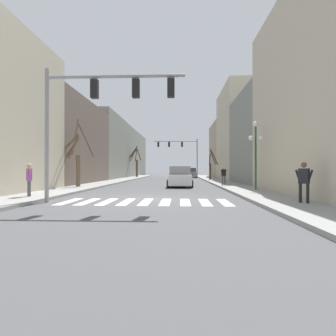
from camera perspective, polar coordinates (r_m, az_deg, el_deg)
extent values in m
plane|color=#4C4C4F|center=(13.17, -4.26, -6.83)|extent=(240.00, 240.00, 0.00)
cube|color=gray|center=(15.11, -27.72, -5.66)|extent=(2.55, 90.00, 0.15)
cube|color=gray|center=(13.81, 21.59, -6.19)|extent=(2.55, 90.00, 0.15)
cube|color=#66564C|center=(28.70, -21.93, 5.02)|extent=(6.00, 12.61, 8.26)
cube|color=gray|center=(39.34, -15.02, 4.41)|extent=(6.00, 10.14, 9.37)
cube|color=gray|center=(51.45, -10.77, 3.29)|extent=(6.00, 15.04, 9.33)
cube|color=gray|center=(63.65, -8.17, 2.65)|extent=(6.00, 9.93, 9.41)
cube|color=gray|center=(27.34, 21.35, 5.88)|extent=(6.00, 9.63, 8.83)
cube|color=#BCB299|center=(37.28, 16.26, 6.97)|extent=(6.00, 10.76, 12.35)
cube|color=tan|center=(47.47, 13.22, 3.67)|extent=(6.00, 10.46, 9.47)
cube|color=white|center=(13.12, -20.73, -6.82)|extent=(0.45, 2.60, 0.01)
cube|color=white|center=(12.79, -17.00, -7.00)|extent=(0.45, 2.60, 0.01)
cube|color=white|center=(12.52, -13.09, -7.15)|extent=(0.45, 2.60, 0.01)
cube|color=white|center=(12.31, -9.02, -7.27)|extent=(0.45, 2.60, 0.01)
cube|color=white|center=(12.17, -4.83, -7.36)|extent=(0.45, 2.60, 0.01)
cube|color=white|center=(12.08, -0.56, -7.41)|extent=(0.45, 2.60, 0.01)
cube|color=white|center=(12.07, 3.75, -7.41)|extent=(0.45, 2.60, 0.01)
cube|color=white|center=(12.12, 8.04, -7.38)|extent=(0.45, 2.60, 0.01)
cube|color=white|center=(12.24, 12.27, -7.31)|extent=(0.45, 2.60, 0.01)
cylinder|color=gray|center=(13.22, -24.88, 6.44)|extent=(0.18, 0.18, 6.09)
cylinder|color=gray|center=(12.72, -11.43, 18.93)|extent=(6.30, 0.14, 0.14)
cube|color=black|center=(12.80, -15.71, 16.22)|extent=(0.32, 0.28, 0.84)
cube|color=black|center=(12.36, -6.99, 16.82)|extent=(0.32, 0.28, 0.84)
cube|color=black|center=(12.21, 0.65, 17.03)|extent=(0.32, 0.28, 0.84)
cylinder|color=gray|center=(44.71, 6.36, 2.10)|extent=(0.18, 0.18, 6.66)
cylinder|color=gray|center=(44.83, 1.65, 5.85)|extent=(7.35, 0.14, 0.14)
cube|color=black|center=(44.77, 3.06, 5.16)|extent=(0.32, 0.28, 0.84)
cube|color=black|center=(44.81, 0.23, 5.15)|extent=(0.32, 0.28, 0.84)
cube|color=black|center=(44.92, -2.12, 5.14)|extent=(0.32, 0.28, 0.84)
cylinder|color=#1E4C2D|center=(18.39, 18.54, 2.06)|extent=(0.12, 0.12, 4.19)
sphere|color=white|center=(18.62, 18.54, 9.07)|extent=(0.36, 0.36, 0.36)
sphere|color=white|center=(18.41, 17.58, 6.24)|extent=(0.31, 0.31, 0.31)
sphere|color=white|center=(18.58, 19.49, 6.18)|extent=(0.31, 0.31, 0.31)
cube|color=#A38423|center=(38.20, 2.32, -1.64)|extent=(1.91, 4.58, 0.79)
cube|color=#594813|center=(38.19, 2.32, -0.57)|extent=(1.76, 2.38, 0.64)
cylinder|color=black|center=(39.65, 0.92, -1.95)|extent=(0.22, 0.64, 0.64)
cylinder|color=black|center=(39.64, 3.74, -1.95)|extent=(0.22, 0.64, 0.64)
cylinder|color=black|center=(36.81, 0.79, -2.09)|extent=(0.22, 0.64, 0.64)
cylinder|color=black|center=(36.80, 3.83, -2.09)|extent=(0.22, 0.64, 0.64)
cube|color=gray|center=(47.53, 5.02, -1.33)|extent=(1.86, 4.73, 0.85)
cube|color=#464648|center=(47.53, 5.02, -0.39)|extent=(1.71, 2.46, 0.70)
cylinder|color=black|center=(48.98, 3.83, -1.62)|extent=(0.22, 0.64, 0.64)
cylinder|color=black|center=(49.05, 6.05, -1.62)|extent=(0.22, 0.64, 0.64)
cylinder|color=black|center=(46.04, 3.91, -1.71)|extent=(0.22, 0.64, 0.64)
cylinder|color=black|center=(46.13, 6.27, -1.71)|extent=(0.22, 0.64, 0.64)
cube|color=white|center=(22.44, 2.61, -2.54)|extent=(1.88, 4.13, 0.86)
cube|color=gray|center=(22.43, 2.61, -0.54)|extent=(1.73, 2.15, 0.71)
cylinder|color=black|center=(23.76, 0.30, -3.11)|extent=(0.22, 0.64, 0.64)
cylinder|color=black|center=(23.76, 4.93, -3.11)|extent=(0.22, 0.64, 0.64)
cylinder|color=black|center=(21.20, 0.02, -3.45)|extent=(0.22, 0.64, 0.64)
cylinder|color=black|center=(21.20, 5.21, -3.45)|extent=(0.22, 0.64, 0.64)
cylinder|color=black|center=(11.93, 26.86, -4.89)|extent=(0.12, 0.12, 0.78)
cylinder|color=black|center=(11.83, 28.13, -4.93)|extent=(0.12, 0.12, 0.78)
cube|color=black|center=(11.84, 27.48, -1.56)|extent=(0.42, 0.42, 0.61)
sphere|color=brown|center=(11.84, 27.48, 0.61)|extent=(0.22, 0.22, 0.22)
cylinder|color=black|center=(11.92, 26.50, -1.75)|extent=(0.25, 0.25, 0.59)
cylinder|color=black|center=(11.77, 28.48, -1.76)|extent=(0.25, 0.25, 0.59)
cylinder|color=#4C4C51|center=(23.34, 12.26, -2.65)|extent=(0.11, 0.11, 0.75)
cylinder|color=#4C4C51|center=(23.15, 11.79, -2.67)|extent=(0.11, 0.11, 0.75)
cube|color=black|center=(23.23, 12.03, -1.01)|extent=(0.42, 0.38, 0.59)
sphere|color=beige|center=(23.22, 12.02, 0.06)|extent=(0.21, 0.21, 0.21)
cylinder|color=black|center=(23.38, 12.39, -1.10)|extent=(0.26, 0.22, 0.57)
cylinder|color=black|center=(23.08, 11.66, -1.11)|extent=(0.26, 0.22, 0.57)
cylinder|color=#4C4C51|center=(14.79, -27.90, -3.98)|extent=(0.12, 0.12, 0.78)
cylinder|color=#4C4C51|center=(15.06, -28.08, -3.91)|extent=(0.12, 0.12, 0.78)
cube|color=#9E4C93|center=(14.90, -27.99, -1.27)|extent=(0.41, 0.43, 0.61)
sphere|color=tan|center=(14.89, -27.98, 0.45)|extent=(0.22, 0.22, 0.22)
cylinder|color=#9E4C93|center=(14.68, -27.85, -1.45)|extent=(0.24, 0.26, 0.59)
cylinder|color=#9E4C93|center=(15.11, -28.12, -1.41)|extent=(0.24, 0.26, 0.59)
cylinder|color=brown|center=(46.58, -6.80, -0.08)|extent=(0.37, 0.37, 2.97)
cylinder|color=brown|center=(46.46, -7.90, 3.02)|extent=(1.81, 0.87, 2.63)
cylinder|color=brown|center=(46.98, -7.88, 2.78)|extent=(1.99, 0.57, 2.19)
cylinder|color=brown|center=(46.47, -7.52, 3.08)|extent=(1.24, 0.74, 2.80)
cylinder|color=brown|center=(46.18, -6.35, 3.03)|extent=(1.01, 0.99, 2.32)
cylinder|color=brown|center=(45.97, -6.97, 2.71)|extent=(0.20, 1.48, 1.96)
cylinder|color=brown|center=(21.69, -18.96, -0.61)|extent=(0.32, 0.32, 2.43)
cylinder|color=brown|center=(22.14, -17.37, 5.73)|extent=(1.00, 1.19, 2.65)
cylinder|color=brown|center=(21.88, -21.16, 4.36)|extent=(1.76, 0.63, 2.07)
cylinder|color=brown|center=(21.72, -19.87, 4.26)|extent=(0.78, 0.50, 1.79)
cylinder|color=brown|center=(21.89, -20.23, 4.00)|extent=(1.11, 0.24, 1.76)
cylinder|color=brown|center=(21.34, -19.51, 6.45)|extent=(0.16, 1.20, 2.88)
cylinder|color=#473828|center=(35.30, 9.17, -0.70)|extent=(0.27, 0.27, 2.15)
cylinder|color=#473828|center=(35.74, 9.99, 2.43)|extent=(1.23, 0.83, 2.19)
cylinder|color=#473828|center=(35.25, 9.74, 2.26)|extent=(0.78, 0.36, 1.90)
cylinder|color=#473828|center=(35.02, 9.09, 1.91)|extent=(0.31, 0.74, 1.46)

